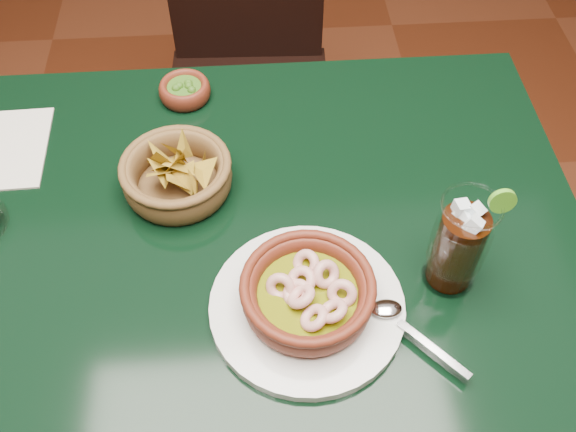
{
  "coord_description": "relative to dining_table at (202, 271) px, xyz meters",
  "views": [
    {
      "loc": [
        0.1,
        -0.59,
        1.53
      ],
      "look_at": [
        0.14,
        -0.02,
        0.81
      ],
      "focal_mm": 40.0,
      "sensor_mm": 36.0,
      "label": 1
    }
  ],
  "objects": [
    {
      "name": "paper_menu",
      "position": [
        -0.32,
        0.2,
        0.1
      ],
      "size": [
        0.15,
        0.19,
        0.0
      ],
      "color": "beige",
      "rests_on": "dining_table"
    },
    {
      "name": "cola_drink",
      "position": [
        0.36,
        -0.1,
        0.18
      ],
      "size": [
        0.16,
        0.16,
        0.19
      ],
      "color": "white",
      "rests_on": "dining_table"
    },
    {
      "name": "dining_table",
      "position": [
        0.0,
        0.0,
        0.0
      ],
      "size": [
        1.2,
        0.8,
        0.75
      ],
      "color": "black",
      "rests_on": "ground"
    },
    {
      "name": "chip_basket",
      "position": [
        -0.03,
        0.1,
        0.13
      ],
      "size": [
        0.21,
        0.21,
        0.12
      ],
      "color": "brown",
      "rests_on": "dining_table"
    },
    {
      "name": "shrimp_plate",
      "position": [
        0.16,
        -0.14,
        0.13
      ],
      "size": [
        0.33,
        0.27,
        0.08
      ],
      "color": "silver",
      "rests_on": "dining_table"
    },
    {
      "name": "ground",
      "position": [
        0.0,
        0.0,
        -0.65
      ],
      "size": [
        7.0,
        7.0,
        0.0
      ],
      "primitive_type": "plane",
      "color": "#471C0C",
      "rests_on": "ground"
    },
    {
      "name": "dining_chair",
      "position": [
        0.09,
        0.71,
        -0.17
      ],
      "size": [
        0.42,
        0.42,
        0.88
      ],
      "color": "black",
      "rests_on": "ground"
    },
    {
      "name": "guacamole_ramekin",
      "position": [
        -0.02,
        0.31,
        0.12
      ],
      "size": [
        0.11,
        0.11,
        0.04
      ],
      "color": "#551D11",
      "rests_on": "dining_table"
    }
  ]
}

